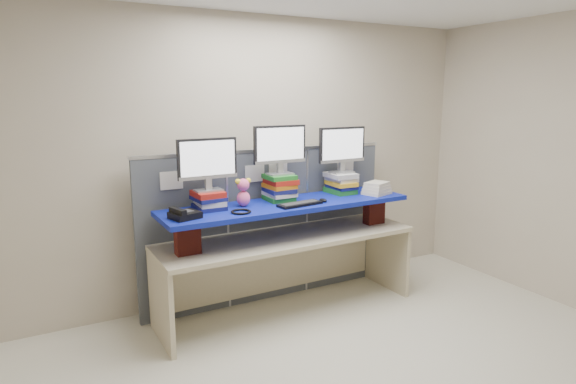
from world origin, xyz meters
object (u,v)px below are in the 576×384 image
blue_board (288,205)px  monitor_left (208,161)px  desk (288,251)px  monitor_right (342,147)px  keyboard (300,204)px  desk_phone (184,214)px  monitor_center (280,147)px

blue_board → monitor_left: 0.85m
desk → blue_board: bearing=-1.2°
blue_board → monitor_right: monitor_right is taller
blue_board → monitor_right: 0.85m
keyboard → monitor_left: bearing=154.7°
blue_board → desk: bearing=178.8°
monitor_left → desk_phone: (-0.28, -0.22, -0.38)m
blue_board → monitor_center: size_ratio=4.51×
monitor_center → keyboard: bearing=-78.0°
monitor_right → desk_phone: monitor_right is taller
monitor_left → monitor_center: (0.70, 0.01, 0.09)m
monitor_left → desk_phone: size_ratio=2.02×
monitor_center → desk_phone: monitor_center is taller
keyboard → blue_board: bearing=98.7°
desk_phone → keyboard: bearing=-17.6°
desk → monitor_left: bearing=170.6°
monitor_left → desk_phone: monitor_left is taller
desk → monitor_left: 1.15m
blue_board → monitor_left: monitor_left is taller
desk → monitor_right: size_ratio=4.73×
monitor_center → desk_phone: bearing=-168.0°
blue_board → desk_phone: bearing=-174.8°
monitor_right → keyboard: bearing=-157.4°
monitor_left → desk_phone: bearing=-143.8°
desk → monitor_center: bearing=98.5°
monitor_left → monitor_center: 0.71m
monitor_right → monitor_center: bearing=-180.0°
desk_phone → blue_board: bearing=-9.3°
blue_board → keyboard: size_ratio=5.42×
desk → monitor_left: (-0.72, 0.10, 0.88)m
desk_phone → desk: bearing=-9.3°
monitor_right → keyboard: 0.83m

